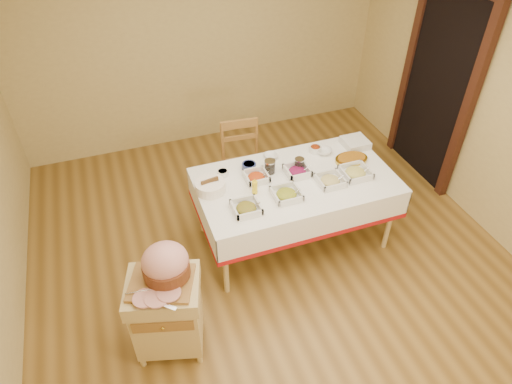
% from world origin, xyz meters
% --- Properties ---
extents(room_shell, '(5.00, 5.00, 5.00)m').
position_xyz_m(room_shell, '(0.00, 0.00, 1.30)').
color(room_shell, brown).
rests_on(room_shell, ground).
extents(doorway, '(0.09, 1.10, 2.20)m').
position_xyz_m(doorway, '(2.20, 0.90, 1.11)').
color(doorway, black).
rests_on(doorway, ground).
extents(dining_table, '(1.82, 1.02, 0.76)m').
position_xyz_m(dining_table, '(0.30, 0.30, 0.60)').
color(dining_table, tan).
rests_on(dining_table, ground).
extents(butcher_cart, '(0.63, 0.57, 0.75)m').
position_xyz_m(butcher_cart, '(-1.09, -0.49, 0.43)').
color(butcher_cart, tan).
rests_on(butcher_cart, ground).
extents(dining_chair, '(0.46, 0.45, 0.95)m').
position_xyz_m(dining_chair, '(0.03, 1.04, 0.49)').
color(dining_chair, olive).
rests_on(dining_chair, ground).
extents(ham_on_board, '(0.48, 0.46, 0.32)m').
position_xyz_m(ham_on_board, '(-1.04, -0.45, 0.89)').
color(ham_on_board, olive).
rests_on(ham_on_board, butcher_cart).
extents(serving_dish_a, '(0.23, 0.23, 0.10)m').
position_xyz_m(serving_dish_a, '(-0.27, 0.05, 0.79)').
color(serving_dish_a, silver).
rests_on(serving_dish_a, dining_table).
extents(serving_dish_b, '(0.24, 0.24, 0.10)m').
position_xyz_m(serving_dish_b, '(0.12, 0.10, 0.79)').
color(serving_dish_b, silver).
rests_on(serving_dish_b, dining_table).
extents(serving_dish_c, '(0.23, 0.23, 0.09)m').
position_xyz_m(serving_dish_c, '(0.57, 0.14, 0.79)').
color(serving_dish_c, silver).
rests_on(serving_dish_c, dining_table).
extents(serving_dish_d, '(0.25, 0.25, 0.10)m').
position_xyz_m(serving_dish_d, '(0.84, 0.17, 0.79)').
color(serving_dish_d, silver).
rests_on(serving_dish_d, dining_table).
extents(serving_dish_e, '(0.22, 0.21, 0.10)m').
position_xyz_m(serving_dish_e, '(-0.04, 0.42, 0.79)').
color(serving_dish_e, silver).
rests_on(serving_dish_e, dining_table).
extents(serving_dish_f, '(0.23, 0.22, 0.10)m').
position_xyz_m(serving_dish_f, '(0.34, 0.37, 0.79)').
color(serving_dish_f, silver).
rests_on(serving_dish_f, dining_table).
extents(small_bowl_left, '(0.11, 0.11, 0.05)m').
position_xyz_m(small_bowl_left, '(-0.31, 0.59, 0.79)').
color(small_bowl_left, silver).
rests_on(small_bowl_left, dining_table).
extents(small_bowl_mid, '(0.13, 0.13, 0.06)m').
position_xyz_m(small_bowl_mid, '(-0.05, 0.60, 0.79)').
color(small_bowl_mid, navy).
rests_on(small_bowl_mid, dining_table).
extents(small_bowl_right, '(0.12, 0.12, 0.06)m').
position_xyz_m(small_bowl_right, '(0.66, 0.65, 0.79)').
color(small_bowl_right, silver).
rests_on(small_bowl_right, dining_table).
extents(bowl_white_imported, '(0.13, 0.13, 0.03)m').
position_xyz_m(bowl_white_imported, '(0.21, 0.71, 0.78)').
color(bowl_white_imported, silver).
rests_on(bowl_white_imported, dining_table).
extents(bowl_small_imported, '(0.19, 0.19, 0.05)m').
position_xyz_m(bowl_small_imported, '(0.73, 0.60, 0.78)').
color(bowl_small_imported, silver).
rests_on(bowl_small_imported, dining_table).
extents(preserve_jar_left, '(0.10, 0.10, 0.13)m').
position_xyz_m(preserve_jar_left, '(0.11, 0.48, 0.82)').
color(preserve_jar_left, silver).
rests_on(preserve_jar_left, dining_table).
extents(preserve_jar_right, '(0.09, 0.09, 0.12)m').
position_xyz_m(preserve_jar_right, '(0.39, 0.44, 0.81)').
color(preserve_jar_right, silver).
rests_on(preserve_jar_right, dining_table).
extents(mustard_bottle, '(0.05, 0.05, 0.16)m').
position_xyz_m(mustard_bottle, '(-0.12, 0.25, 0.83)').
color(mustard_bottle, yellow).
rests_on(mustard_bottle, dining_table).
extents(bread_basket, '(0.27, 0.27, 0.12)m').
position_xyz_m(bread_basket, '(-0.48, 0.41, 0.81)').
color(bread_basket, white).
rests_on(bread_basket, dining_table).
extents(plate_stack, '(0.24, 0.24, 0.07)m').
position_xyz_m(plate_stack, '(1.08, 0.61, 0.80)').
color(plate_stack, silver).
rests_on(plate_stack, dining_table).
extents(brass_platter, '(0.33, 0.24, 0.04)m').
position_xyz_m(brass_platter, '(0.92, 0.39, 0.78)').
color(brass_platter, gold).
rests_on(brass_platter, dining_table).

